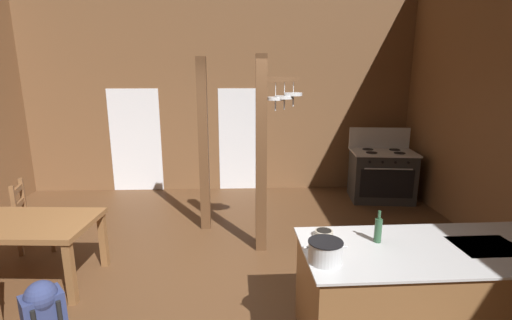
{
  "coord_description": "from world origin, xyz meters",
  "views": [
    {
      "loc": [
        0.39,
        -3.54,
        2.31
      ],
      "look_at": [
        0.59,
        1.05,
        1.24
      ],
      "focal_mm": 25.6,
      "sensor_mm": 36.0,
      "label": 1
    }
  ],
  "objects_px": {
    "kitchen_island": "(426,296)",
    "stove_range": "(381,175)",
    "dining_table": "(15,229)",
    "mixing_bowl_on_counter": "(324,233)",
    "backpack": "(43,311)",
    "ladderback_chair_near_window": "(33,217)",
    "stockpot_on_counter": "(325,252)",
    "bottle_tall_on_counter": "(378,230)"
  },
  "relations": [
    {
      "from": "kitchen_island",
      "to": "stove_range",
      "type": "relative_size",
      "value": 1.65
    },
    {
      "from": "stove_range",
      "to": "dining_table",
      "type": "distance_m",
      "value": 5.78
    },
    {
      "from": "mixing_bowl_on_counter",
      "to": "stove_range",
      "type": "bearing_deg",
      "value": 61.55
    },
    {
      "from": "mixing_bowl_on_counter",
      "to": "dining_table",
      "type": "bearing_deg",
      "value": 164.64
    },
    {
      "from": "dining_table",
      "to": "backpack",
      "type": "xyz_separation_m",
      "value": [
        0.78,
        -1.0,
        -0.34
      ]
    },
    {
      "from": "kitchen_island",
      "to": "mixing_bowl_on_counter",
      "type": "xyz_separation_m",
      "value": [
        -0.85,
        0.25,
        0.49
      ]
    },
    {
      "from": "stove_range",
      "to": "ladderback_chair_near_window",
      "type": "bearing_deg",
      "value": -161.97
    },
    {
      "from": "backpack",
      "to": "stockpot_on_counter",
      "type": "distance_m",
      "value": 2.48
    },
    {
      "from": "dining_table",
      "to": "backpack",
      "type": "height_order",
      "value": "dining_table"
    },
    {
      "from": "stove_range",
      "to": "stockpot_on_counter",
      "type": "bearing_deg",
      "value": -116.76
    },
    {
      "from": "backpack",
      "to": "kitchen_island",
      "type": "bearing_deg",
      "value": -2.32
    },
    {
      "from": "bottle_tall_on_counter",
      "to": "stockpot_on_counter",
      "type": "bearing_deg",
      "value": -148.91
    },
    {
      "from": "kitchen_island",
      "to": "bottle_tall_on_counter",
      "type": "relative_size",
      "value": 7.7
    },
    {
      "from": "ladderback_chair_near_window",
      "to": "stockpot_on_counter",
      "type": "relative_size",
      "value": 2.81
    },
    {
      "from": "ladderback_chair_near_window",
      "to": "mixing_bowl_on_counter",
      "type": "xyz_separation_m",
      "value": [
        3.53,
        -1.75,
        0.49
      ]
    },
    {
      "from": "stove_range",
      "to": "bottle_tall_on_counter",
      "type": "distance_m",
      "value": 3.97
    },
    {
      "from": "ladderback_chair_near_window",
      "to": "bottle_tall_on_counter",
      "type": "relative_size",
      "value": 3.36
    },
    {
      "from": "ladderback_chair_near_window",
      "to": "backpack",
      "type": "xyz_separation_m",
      "value": [
        1.07,
        -1.87,
        -0.14
      ]
    },
    {
      "from": "bottle_tall_on_counter",
      "to": "dining_table",
      "type": "bearing_deg",
      "value": 164.53
    },
    {
      "from": "dining_table",
      "to": "backpack",
      "type": "relative_size",
      "value": 2.94
    },
    {
      "from": "bottle_tall_on_counter",
      "to": "kitchen_island",
      "type": "bearing_deg",
      "value": -16.37
    },
    {
      "from": "stove_range",
      "to": "backpack",
      "type": "height_order",
      "value": "stove_range"
    },
    {
      "from": "stockpot_on_counter",
      "to": "bottle_tall_on_counter",
      "type": "xyz_separation_m",
      "value": [
        0.53,
        0.32,
        0.03
      ]
    },
    {
      "from": "kitchen_island",
      "to": "stove_range",
      "type": "height_order",
      "value": "stove_range"
    },
    {
      "from": "kitchen_island",
      "to": "stove_range",
      "type": "distance_m",
      "value": 3.91
    },
    {
      "from": "dining_table",
      "to": "stockpot_on_counter",
      "type": "bearing_deg",
      "value": -22.98
    },
    {
      "from": "backpack",
      "to": "bottle_tall_on_counter",
      "type": "xyz_separation_m",
      "value": [
        2.89,
        -0.01,
        0.71
      ]
    },
    {
      "from": "stove_range",
      "to": "bottle_tall_on_counter",
      "type": "relative_size",
      "value": 4.66
    },
    {
      "from": "ladderback_chair_near_window",
      "to": "bottle_tall_on_counter",
      "type": "height_order",
      "value": "bottle_tall_on_counter"
    },
    {
      "from": "kitchen_island",
      "to": "backpack",
      "type": "relative_size",
      "value": 3.65
    },
    {
      "from": "stockpot_on_counter",
      "to": "stove_range",
      "type": "bearing_deg",
      "value": 63.24
    },
    {
      "from": "dining_table",
      "to": "ladderback_chair_near_window",
      "type": "distance_m",
      "value": 0.93
    },
    {
      "from": "ladderback_chair_near_window",
      "to": "backpack",
      "type": "height_order",
      "value": "ladderback_chair_near_window"
    },
    {
      "from": "backpack",
      "to": "stockpot_on_counter",
      "type": "relative_size",
      "value": 1.76
    },
    {
      "from": "stove_range",
      "to": "dining_table",
      "type": "xyz_separation_m",
      "value": [
        -5.14,
        -2.63,
        0.17
      ]
    },
    {
      "from": "stockpot_on_counter",
      "to": "mixing_bowl_on_counter",
      "type": "height_order",
      "value": "stockpot_on_counter"
    },
    {
      "from": "mixing_bowl_on_counter",
      "to": "bottle_tall_on_counter",
      "type": "distance_m",
      "value": 0.46
    },
    {
      "from": "mixing_bowl_on_counter",
      "to": "bottle_tall_on_counter",
      "type": "relative_size",
      "value": 0.57
    },
    {
      "from": "dining_table",
      "to": "bottle_tall_on_counter",
      "type": "distance_m",
      "value": 3.83
    },
    {
      "from": "stockpot_on_counter",
      "to": "mixing_bowl_on_counter",
      "type": "bearing_deg",
      "value": 78.35
    },
    {
      "from": "stove_range",
      "to": "kitchen_island",
      "type": "bearing_deg",
      "value": -105.63
    },
    {
      "from": "ladderback_chair_near_window",
      "to": "backpack",
      "type": "relative_size",
      "value": 1.59
    }
  ]
}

